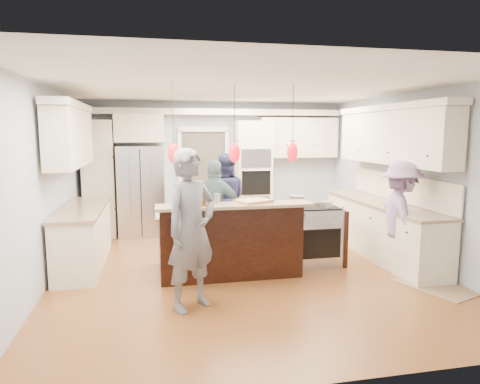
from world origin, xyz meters
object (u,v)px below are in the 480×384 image
at_px(person_bar_end, 191,230).
at_px(person_far_left, 225,199).
at_px(island_range, 314,235).
at_px(kitchen_island, 228,239).
at_px(refrigerator, 141,191).

xyz_separation_m(person_bar_end, person_far_left, (0.88, 2.80, -0.10)).
height_order(person_bar_end, person_far_left, person_bar_end).
distance_m(island_range, person_bar_end, 2.51).
distance_m(kitchen_island, person_bar_end, 1.50).
distance_m(island_range, person_far_left, 1.91).
bearing_deg(island_range, person_bar_end, -146.75).
height_order(island_range, person_bar_end, person_bar_end).
bearing_deg(island_range, kitchen_island, -176.89).
xyz_separation_m(kitchen_island, person_bar_end, (-0.65, -1.27, 0.46)).
bearing_deg(person_far_left, kitchen_island, 89.87).
xyz_separation_m(refrigerator, person_bar_end, (0.65, -3.84, 0.05)).
bearing_deg(person_far_left, person_bar_end, 80.87).
relative_size(refrigerator, kitchen_island, 0.86).
relative_size(person_bar_end, person_far_left, 1.12).
distance_m(kitchen_island, person_far_left, 1.59).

